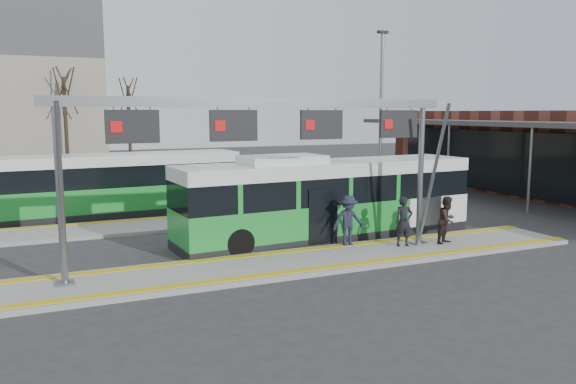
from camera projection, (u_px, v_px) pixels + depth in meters
name	position (u px, v px, depth m)	size (l,w,h in m)	color
ground	(283.00, 266.00, 18.00)	(120.00, 120.00, 0.00)	#2D2D30
platform_main	(283.00, 264.00, 17.99)	(22.00, 3.00, 0.15)	gray
platform_second	(121.00, 228.00, 23.64)	(20.00, 3.00, 0.15)	gray
tactile_main	(283.00, 261.00, 17.98)	(22.00, 2.65, 0.02)	gold
tactile_second	(118.00, 221.00, 24.67)	(20.00, 0.35, 0.02)	gold
gantry	(269.00, 132.00, 17.49)	(13.00, 1.68, 5.20)	slate
hero_bus	(327.00, 200.00, 21.84)	(12.23, 3.38, 3.32)	black
bg_bus_green	(116.00, 185.00, 26.77)	(11.88, 3.26, 2.94)	black
passenger_a	(404.00, 221.00, 19.99)	(0.65, 0.43, 1.78)	black
passenger_b	(447.00, 220.00, 20.42)	(0.84, 0.66, 1.73)	#2D201E
passenger_c	(348.00, 221.00, 20.05)	(1.18, 0.68, 1.82)	#1E2136
tree_left	(64.00, 91.00, 41.32)	(1.40, 1.40, 8.47)	#382B21
tree_mid	(128.00, 97.00, 48.47)	(1.40, 1.40, 8.13)	#382B21
lamp_east	(381.00, 119.00, 26.74)	(0.50, 0.25, 8.67)	slate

